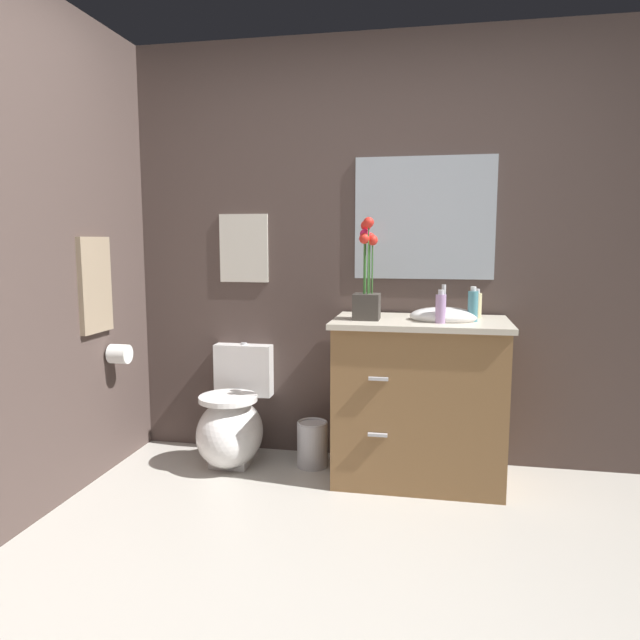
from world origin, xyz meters
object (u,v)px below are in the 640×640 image
Objects in this scene: toilet at (233,424)px; wall_poster at (244,248)px; flower_vase at (367,286)px; hanging_towel at (95,285)px; soap_bottle at (473,306)px; hand_wash_bottle at (476,305)px; wall_mirror at (424,218)px; vanity_cabinet at (419,398)px; toilet_paper_roll at (120,354)px; lotion_bottle at (441,308)px; trash_bin at (312,444)px.

toilet is 1.07m from wall_poster.
flower_vase is 1.31× the size of wall_poster.
flower_vase reaches higher than hanging_towel.
soap_bottle reaches higher than hand_wash_bottle.
hanging_towel reaches higher than hand_wash_bottle.
soap_bottle is 0.62m from wall_mirror.
wall_mirror reaches higher than soap_bottle.
vanity_cabinet is 0.60m from hand_wash_bottle.
flower_vase is 1.46m from toilet_paper_roll.
toilet is 1.26× the size of flower_vase.
flower_vase is at bearing -129.79° from wall_mirror.
hand_wash_bottle is (0.20, 0.25, -0.01)m from lotion_bottle.
vanity_cabinet is 9.81× the size of toilet_paper_roll.
soap_bottle is 0.68× the size of trash_bin.
toilet is 0.64× the size of vanity_cabinet.
wall_mirror is at bearing 151.55° from hand_wash_bottle.
hand_wash_bottle is at bearing 17.47° from flower_vase.
toilet is 1.57m from hand_wash_bottle.
toilet_paper_roll reaches higher than trash_bin.
wall_poster is 0.80× the size of hanging_towel.
flower_vase reaches higher than lotion_bottle.
lotion_bottle is 1.30m from wall_poster.
soap_bottle is at bearing -49.60° from wall_mirror.
hand_wash_bottle is 0.39× the size of wall_poster.
toilet is 1.33× the size of hanging_towel.
hand_wash_bottle is (1.39, 0.11, 0.73)m from toilet.
toilet is at bearing 177.94° from soap_bottle.
wall_poster reaches higher than vanity_cabinet.
wall_poster is (-1.19, 0.41, 0.30)m from lotion_bottle.
vanity_cabinet is (1.09, -0.03, 0.22)m from toilet.
lotion_bottle reaches higher than trash_bin.
hanging_towel is (-0.65, -0.32, 0.84)m from toilet.
flower_vase is at bearing -20.34° from trash_bin.
flower_vase is 1.05× the size of hanging_towel.
toilet_paper_roll is (-1.69, -0.46, -0.77)m from wall_mirror.
trash_bin is 1.25m from wall_poster.
vanity_cabinet is 1.03m from wall_mirror.
toilet_paper_roll is at bearing -142.24° from wall_poster.
soap_bottle is at bearing 4.31° from toilet_paper_roll.
wall_mirror is at bearing 130.40° from soap_bottle.
toilet is at bearing 174.43° from flower_vase.
toilet_paper_roll is at bearing -171.34° from hand_wash_bottle.
wall_poster is at bearing 37.76° from toilet_paper_roll.
wall_poster is (-1.36, 0.32, 0.29)m from soap_bottle.
lotion_bottle is 0.63m from wall_mirror.
toilet is 0.49m from trash_bin.
toilet_paper_roll is at bearing -175.18° from flower_vase.
vanity_cabinet is at bearing -6.38° from trash_bin.
wall_mirror reaches higher than flower_vase.
toilet_paper_roll is at bearing -178.29° from lotion_bottle.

